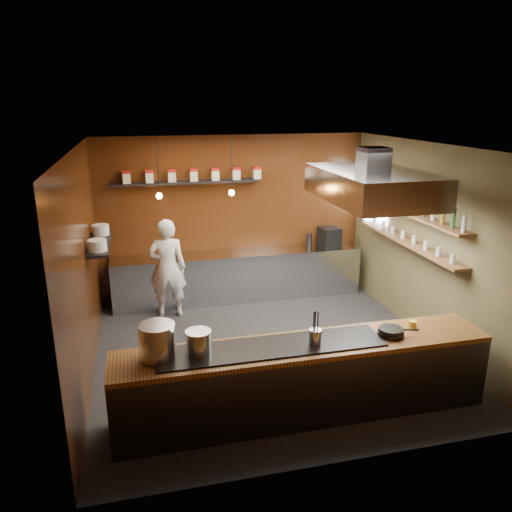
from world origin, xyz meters
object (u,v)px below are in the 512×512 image
object	(u,v)px
extractor_hood	(372,185)
chef	(168,268)
stockpot_small	(199,342)
espresso_machine	(329,237)
stockpot_large	(157,341)

from	to	relation	value
extractor_hood	chef	distance (m)	3.74
stockpot_small	chef	size ratio (longest dim) A/B	0.17
espresso_machine	chef	size ratio (longest dim) A/B	0.21
espresso_machine	stockpot_small	bearing A→B (deg)	-139.07
stockpot_large	extractor_hood	bearing A→B (deg)	21.25
extractor_hood	stockpot_large	bearing A→B (deg)	-158.75
chef	extractor_hood	bearing A→B (deg)	146.68
stockpot_large	chef	xyz separation A→B (m)	(0.32, 3.23, -0.27)
stockpot_large	stockpot_small	xyz separation A→B (m)	(0.44, -0.02, -0.06)
stockpot_small	chef	bearing A→B (deg)	91.99
stockpot_large	espresso_machine	distance (m)	5.09
extractor_hood	espresso_machine	size ratio (longest dim) A/B	5.54
stockpot_large	stockpot_small	size ratio (longest dim) A/B	1.37
stockpot_large	chef	size ratio (longest dim) A/B	0.23
extractor_hood	stockpot_small	size ratio (longest dim) A/B	7.03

